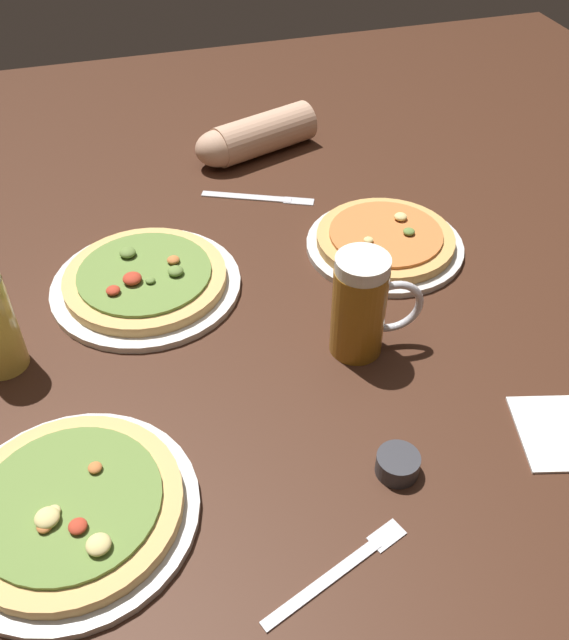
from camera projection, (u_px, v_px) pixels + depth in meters
The scene contains 10 objects.
ground_plane at pixel (284, 336), 1.12m from camera, with size 2.40×2.40×0.03m, color #3D2114.
pizza_plate_near at pixel (72, 509), 0.84m from camera, with size 0.31×0.31×0.05m.
pizza_plate_far at pixel (385, 241), 1.26m from camera, with size 0.29×0.29×0.05m.
pizza_plate_side at pixel (146, 281), 1.17m from camera, with size 0.32×0.32×0.05m.
beer_mug_amber at pixel (362, 306), 1.02m from camera, with size 0.14×0.08×0.17m.
ramekin_sauce at pixel (398, 464), 0.90m from camera, with size 0.06×0.06×0.03m, color #333338.
napkin_folded at pixel (569, 431), 0.95m from camera, with size 0.14×0.13×0.01m, color white.
fork_left at pixel (339, 570), 0.80m from camera, with size 0.20×0.09×0.01m.
knife_right at pixel (258, 197), 1.39m from camera, with size 0.22×0.11×0.01m.
diner_arm at pixel (252, 137), 1.50m from camera, with size 0.28×0.16×0.09m.
Camera 1 is at (-0.23, -0.78, 0.75)m, focal length 38.94 mm.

